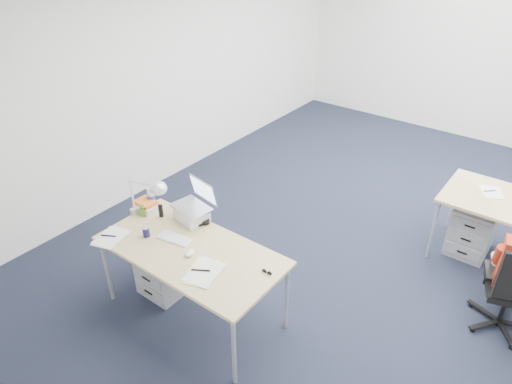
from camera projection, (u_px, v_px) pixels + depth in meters
floor at (383, 242)px, 5.09m from camera, size 7.00×7.00×0.00m
room at (410, 93)px, 4.20m from camera, size 6.02×7.02×2.80m
desk_near at (191, 254)px, 3.83m from camera, size 1.60×0.80×0.73m
office_chair at (506, 305)px, 3.90m from camera, size 0.73×0.73×0.92m
drawer_pedestal_near at (168, 265)px, 4.33m from camera, size 0.40×0.50×0.55m
drawer_pedestal_far at (473, 229)px, 4.83m from camera, size 0.40×0.50×0.55m
silver_laptop at (191, 203)px, 4.08m from camera, size 0.39×0.33×0.37m
wireless_keyboard at (175, 238)px, 3.92m from camera, size 0.32×0.17×0.02m
computer_mouse at (190, 253)px, 3.73m from camera, size 0.09×0.12×0.04m
headphones at (198, 220)px, 4.14m from camera, size 0.27×0.23×0.04m
can_koozie at (146, 232)px, 3.94m from camera, size 0.06×0.06×0.10m
water_bottle at (151, 196)px, 4.31m from camera, size 0.10×0.10×0.24m
bear_figurine at (142, 210)px, 4.20m from camera, size 0.08×0.07×0.13m
book_stack at (146, 206)px, 4.29m from camera, size 0.21×0.16×0.09m
cordless_phone at (161, 211)px, 4.18m from camera, size 0.04×0.03×0.13m
papers_left at (110, 237)px, 3.94m from camera, size 0.26×0.33×0.01m
papers_right at (203, 272)px, 3.55m from camera, size 0.30×0.37×0.01m
sunglasses at (267, 272)px, 3.54m from camera, size 0.09×0.05×0.02m
desk_lamp at (142, 196)px, 4.06m from camera, size 0.45×0.23×0.49m
far_papers at (491, 192)px, 4.58m from camera, size 0.27×0.31×0.01m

